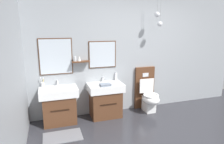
% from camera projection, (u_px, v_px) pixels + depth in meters
% --- Properties ---
extents(wall_back, '(5.19, 0.46, 2.66)m').
position_uv_depth(wall_back, '(138.00, 53.00, 4.66)').
color(wall_back, '#999EA3').
rests_on(wall_back, ground).
extents(wall_left, '(0.12, 3.92, 2.66)m').
position_uv_depth(wall_left, '(0.00, 84.00, 2.14)').
color(wall_left, '#999EA3').
rests_on(wall_left, ground).
extents(bath_mat, '(0.68, 0.44, 0.01)m').
position_uv_depth(bath_mat, '(63.00, 137.00, 3.59)').
color(bath_mat, slate).
rests_on(bath_mat, ground).
extents(vanity_sink_left, '(0.74, 0.50, 0.74)m').
position_uv_depth(vanity_sink_left, '(59.00, 104.00, 4.06)').
color(vanity_sink_left, '#56331E').
rests_on(vanity_sink_left, ground).
extents(tap_on_left_sink, '(0.03, 0.13, 0.11)m').
position_uv_depth(tap_on_left_sink, '(57.00, 82.00, 4.14)').
color(tap_on_left_sink, silver).
rests_on(tap_on_left_sink, vanity_sink_left).
extents(vanity_sink_right, '(0.74, 0.50, 0.74)m').
position_uv_depth(vanity_sink_right, '(105.00, 99.00, 4.35)').
color(vanity_sink_right, '#56331E').
rests_on(vanity_sink_right, ground).
extents(tap_on_right_sink, '(0.03, 0.13, 0.11)m').
position_uv_depth(tap_on_right_sink, '(103.00, 78.00, 4.43)').
color(tap_on_right_sink, silver).
rests_on(tap_on_right_sink, vanity_sink_right).
extents(toilet, '(0.48, 0.62, 1.00)m').
position_uv_depth(toilet, '(147.00, 95.00, 4.68)').
color(toilet, '#56331E').
rests_on(toilet, ground).
extents(toothbrush_cup, '(0.07, 0.07, 0.21)m').
position_uv_depth(toothbrush_cup, '(43.00, 84.00, 4.04)').
color(toothbrush_cup, silver).
rests_on(toothbrush_cup, vanity_sink_left).
extents(soap_dispenser, '(0.06, 0.06, 0.20)m').
position_uv_depth(soap_dispenser, '(116.00, 77.00, 4.52)').
color(soap_dispenser, white).
rests_on(soap_dispenser, vanity_sink_right).
extents(folded_hand_towel, '(0.22, 0.16, 0.04)m').
position_uv_depth(folded_hand_towel, '(105.00, 85.00, 4.12)').
color(folded_hand_towel, gray).
rests_on(folded_hand_towel, vanity_sink_right).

